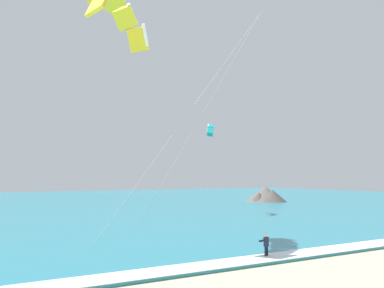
{
  "coord_description": "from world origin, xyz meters",
  "views": [
    {
      "loc": [
        -18.05,
        -6.67,
        5.44
      ],
      "look_at": [
        -4.95,
        16.5,
        7.56
      ],
      "focal_mm": 37.25,
      "sensor_mm": 36.0,
      "label": 1
    }
  ],
  "objects_px": {
    "kite_distant": "(210,128)",
    "kitesurfer": "(266,245)",
    "kite_primary": "(117,13)",
    "surfboard": "(266,259)"
  },
  "relations": [
    {
      "from": "kite_distant",
      "to": "kitesurfer",
      "type": "bearing_deg",
      "value": -114.64
    },
    {
      "from": "kite_primary",
      "to": "surfboard",
      "type": "bearing_deg",
      "value": -42.73
    },
    {
      "from": "surfboard",
      "to": "kite_primary",
      "type": "height_order",
      "value": "kite_primary"
    },
    {
      "from": "kitesurfer",
      "to": "kite_primary",
      "type": "xyz_separation_m",
      "value": [
        -7.86,
        7.25,
        16.63
      ]
    },
    {
      "from": "kite_primary",
      "to": "kite_distant",
      "type": "relative_size",
      "value": 4.36
    },
    {
      "from": "surfboard",
      "to": "kite_primary",
      "type": "xyz_separation_m",
      "value": [
        -7.87,
        7.27,
        17.54
      ]
    },
    {
      "from": "kitesurfer",
      "to": "kite_primary",
      "type": "distance_m",
      "value": 19.77
    },
    {
      "from": "surfboard",
      "to": "kite_distant",
      "type": "bearing_deg",
      "value": 65.39
    },
    {
      "from": "kitesurfer",
      "to": "kite_distant",
      "type": "distance_m",
      "value": 29.72
    },
    {
      "from": "kite_primary",
      "to": "kite_distant",
      "type": "bearing_deg",
      "value": 42.67
    }
  ]
}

